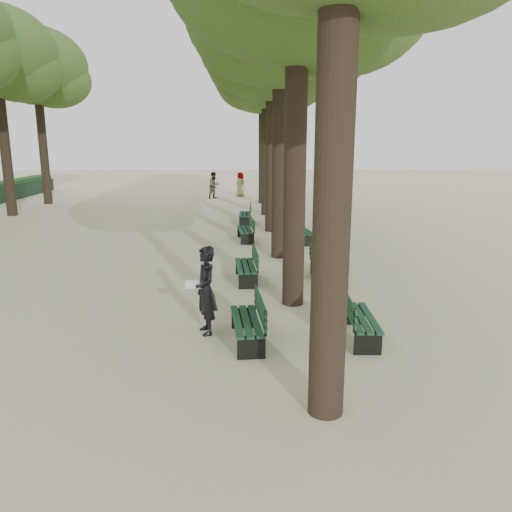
{
  "coord_description": "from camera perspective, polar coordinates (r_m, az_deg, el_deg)",
  "views": [
    {
      "loc": [
        0.32,
        -8.62,
        3.91
      ],
      "look_at": [
        0.6,
        3.0,
        1.2
      ],
      "focal_mm": 35.0,
      "sensor_mm": 36.0,
      "label": 1
    }
  ],
  "objects": [
    {
      "name": "bench_left_0",
      "position": [
        9.92,
        -1.03,
        -8.38
      ],
      "size": [
        0.72,
        1.84,
        0.92
      ],
      "color": "black",
      "rests_on": "ground"
    },
    {
      "name": "bench_right_0",
      "position": [
        10.31,
        11.79,
        -7.82
      ],
      "size": [
        0.63,
        1.82,
        0.92
      ],
      "color": "black",
      "rests_on": "ground"
    },
    {
      "name": "tree_central_5",
      "position": [
        31.86,
        0.8,
        19.86
      ],
      "size": [
        6.0,
        6.0,
        9.95
      ],
      "color": "#33261C",
      "rests_on": "ground"
    },
    {
      "name": "pedestrian_a",
      "position": [
        34.4,
        -4.8,
        8.05
      ],
      "size": [
        0.89,
        0.85,
        1.8
      ],
      "primitive_type": "imported",
      "rotation": [
        0.0,
        0.0,
        0.74
      ],
      "color": "#262628",
      "rests_on": "ground"
    },
    {
      "name": "man_with_map",
      "position": [
        10.23,
        -5.76,
        -3.95
      ],
      "size": [
        0.73,
        0.81,
        1.83
      ],
      "color": "black",
      "rests_on": "ground"
    },
    {
      "name": "pedestrian_b",
      "position": [
        34.92,
        8.5,
        7.97
      ],
      "size": [
        0.58,
        1.16,
        1.73
      ],
      "primitive_type": "imported",
      "rotation": [
        0.0,
        0.0,
        1.79
      ],
      "color": "#262628",
      "rests_on": "ground"
    },
    {
      "name": "bench_right_1",
      "position": [
        14.3,
        7.98,
        -1.75
      ],
      "size": [
        0.74,
        1.85,
        0.92
      ],
      "color": "black",
      "rests_on": "ground"
    },
    {
      "name": "bench_right_2",
      "position": [
        19.58,
        5.44,
        2.36
      ],
      "size": [
        0.81,
        1.86,
        0.92
      ],
      "color": "black",
      "rests_on": "ground"
    },
    {
      "name": "bench_left_2",
      "position": [
        19.79,
        -1.22,
        2.52
      ],
      "size": [
        0.73,
        1.85,
        0.92
      ],
      "color": "black",
      "rests_on": "ground"
    },
    {
      "name": "bench_left_3",
      "position": [
        24.0,
        -1.25,
        4.4
      ],
      "size": [
        0.62,
        1.81,
        0.92
      ],
      "color": "black",
      "rests_on": "ground"
    },
    {
      "name": "pedestrian_d",
      "position": [
        35.71,
        -1.8,
        8.19
      ],
      "size": [
        0.8,
        0.85,
        1.7
      ],
      "primitive_type": "imported",
      "rotation": [
        0.0,
        0.0,
        2.3
      ],
      "color": "#262628",
      "rests_on": "ground"
    },
    {
      "name": "tree_central_4",
      "position": [
        26.9,
        1.23,
        21.11
      ],
      "size": [
        6.0,
        6.0,
        9.95
      ],
      "color": "#33261C",
      "rests_on": "ground"
    },
    {
      "name": "bench_right_3",
      "position": [
        24.49,
        4.07,
        4.54
      ],
      "size": [
        0.74,
        1.85,
        0.92
      ],
      "color": "black",
      "rests_on": "ground"
    },
    {
      "name": "bench_left_1",
      "position": [
        14.12,
        -1.15,
        -1.81
      ],
      "size": [
        0.68,
        1.83,
        0.92
      ],
      "color": "black",
      "rests_on": "ground"
    },
    {
      "name": "ground",
      "position": [
        9.47,
        -3.26,
        -11.28
      ],
      "size": [
        120.0,
        120.0,
        0.0
      ],
      "primitive_type": "plane",
      "color": "beige",
      "rests_on": "ground"
    },
    {
      "name": "tree_central_3",
      "position": [
        21.97,
        1.87,
        22.92
      ],
      "size": [
        6.0,
        6.0,
        9.95
      ],
      "color": "#33261C",
      "rests_on": "ground"
    },
    {
      "name": "tree_far_5",
      "position": [
        34.2,
        -23.88,
        19.17
      ],
      "size": [
        6.0,
        6.0,
        10.45
      ],
      "color": "#33261C",
      "rests_on": "ground"
    },
    {
      "name": "tree_central_2",
      "position": [
        17.07,
        2.91,
        25.77
      ],
      "size": [
        6.0,
        6.0,
        9.95
      ],
      "color": "#33261C",
      "rests_on": "ground"
    }
  ]
}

